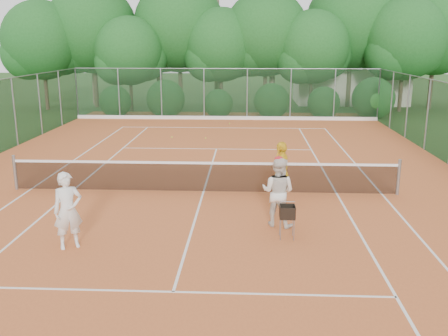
{
  "coord_description": "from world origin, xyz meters",
  "views": [
    {
      "loc": [
        1.36,
        -14.79,
        4.56
      ],
      "look_at": [
        0.7,
        -1.2,
        1.1
      ],
      "focal_mm": 40.0,
      "sensor_mm": 36.0,
      "label": 1
    }
  ],
  "objects_px": {
    "player_yellow": "(281,173)",
    "player_white": "(68,211)",
    "ball_hopper": "(287,213)",
    "player_center_grp": "(278,192)"
  },
  "relations": [
    {
      "from": "player_center_grp",
      "to": "ball_hopper",
      "type": "relative_size",
      "value": 2.24
    },
    {
      "from": "ball_hopper",
      "to": "player_white",
      "type": "bearing_deg",
      "value": -172.06
    },
    {
      "from": "player_center_grp",
      "to": "player_yellow",
      "type": "relative_size",
      "value": 0.99
    },
    {
      "from": "ball_hopper",
      "to": "player_yellow",
      "type": "bearing_deg",
      "value": 88.5
    },
    {
      "from": "player_yellow",
      "to": "player_white",
      "type": "bearing_deg",
      "value": -45.74
    },
    {
      "from": "player_white",
      "to": "player_center_grp",
      "type": "bearing_deg",
      "value": -10.75
    },
    {
      "from": "player_center_grp",
      "to": "player_yellow",
      "type": "height_order",
      "value": "player_yellow"
    },
    {
      "from": "player_white",
      "to": "player_yellow",
      "type": "xyz_separation_m",
      "value": [
        4.96,
        3.44,
        0.03
      ]
    },
    {
      "from": "player_yellow",
      "to": "ball_hopper",
      "type": "bearing_deg",
      "value": 9.19
    },
    {
      "from": "player_yellow",
      "to": "ball_hopper",
      "type": "xyz_separation_m",
      "value": [
        -0.02,
        -2.65,
        -0.27
      ]
    }
  ]
}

